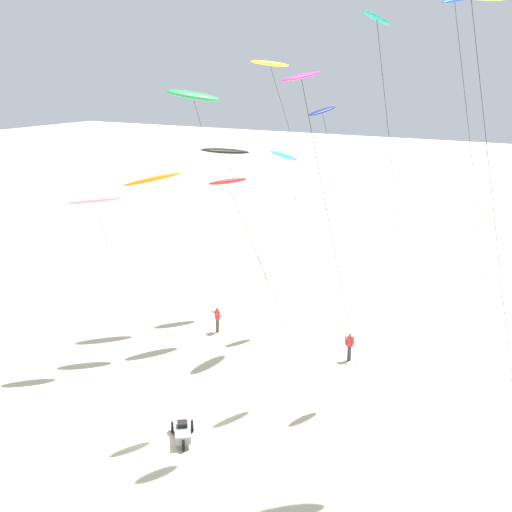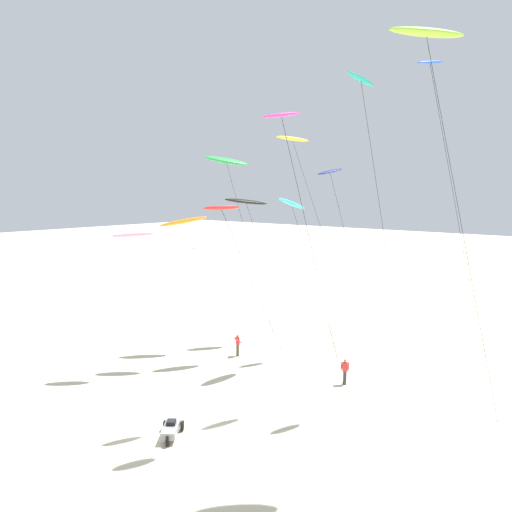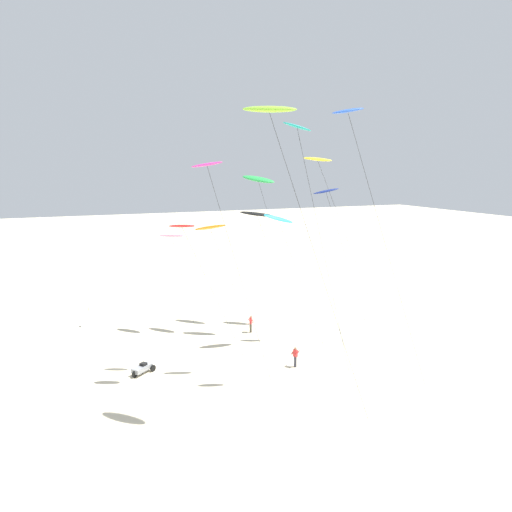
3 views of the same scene
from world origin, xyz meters
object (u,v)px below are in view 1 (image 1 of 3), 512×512
Objects in this scene: kite_yellow at (271,66)px; kite_flyer_middle at (350,346)px; kite_pink at (95,202)px; kite_red at (229,185)px; kite_cyan at (284,157)px; kite_black at (226,152)px; kite_flyer_nearest at (217,319)px; kite_teal at (378,29)px; kite_navy at (323,115)px; kite_magenta at (303,84)px; kite_blue at (456,11)px; beach_buggy at (183,431)px; kite_green at (193,96)px; kite_orange at (153,180)px.

kite_yellow is 10.04× the size of kite_flyer_middle.
kite_flyer_middle is at bearing 29.89° from kite_pink.
kite_pink is (-9.25, 1.12, -1.88)m from kite_red.
kite_cyan reaches higher than kite_red.
kite_black is 10.55m from kite_flyer_nearest.
kite_red is 10.90m from kite_teal.
kite_teal is 16.98m from kite_pink.
kite_teal is 19.71m from kite_flyer_nearest.
kite_cyan is 7.17× the size of kite_flyer_nearest.
kite_magenta is at bearing -69.80° from kite_navy.
kite_flyer_nearest is (-0.49, -0.47, -10.53)m from kite_black.
beach_buggy is at bearing -119.63° from kite_blue.
kite_green is 17.96m from kite_flyer_middle.
kite_magenta reaches higher than kite_flyer_middle.
kite_blue reaches higher than kite_pink.
kite_flyer_middle is at bearing -8.03° from kite_green.
kite_teal is at bearing 63.39° from kite_red.
kite_red is at bearing -116.61° from kite_teal.
kite_orange is 12.23m from kite_yellow.
kite_red is 8.90m from kite_cyan.
kite_green reaches higher than kite_cyan.
kite_navy is at bearing 50.05° from kite_flyer_nearest.
beach_buggy is (5.43, -11.14, -0.46)m from kite_flyer_nearest.
kite_teal is (11.82, 3.08, 7.92)m from kite_orange.
beach_buggy is (8.21, -13.10, -14.07)m from kite_green.
kite_orange is 11.34m from kite_navy.
kite_green is 9.07× the size of kite_flyer_middle.
kite_navy is 1.45× the size of kite_pink.
kite_cyan is (-1.80, 8.72, 0.15)m from kite_red.
kite_yellow is at bearing 123.48° from kite_magenta.
kite_magenta is 11.77m from kite_black.
kite_teal is at bearing -28.30° from kite_flyer_middle.
beach_buggy is at bearing -83.99° from kite_cyan.
kite_green reaches higher than beach_buggy.
kite_flyer_nearest is 8.84m from kite_flyer_middle.
kite_blue is (6.94, 9.77, 7.68)m from kite_red.
kite_cyan is (-4.76, 7.56, -4.25)m from kite_magenta.
kite_orange is 3.70m from kite_pink.
kite_orange is at bearing -161.81° from kite_flyer_middle.
kite_navy is 8.94m from kite_teal.
kite_navy is at bearing 133.41° from kite_teal.
kite_blue is at bearing 8.75° from kite_flyer_nearest.
kite_orange is at bearing -160.64° from kite_blue.
kite_yellow is 19.10m from kite_flyer_middle.
kite_black is (-12.41, -1.52, -7.44)m from kite_blue.
kite_blue is at bearing 65.18° from kite_magenta.
kite_pink is 5.77× the size of kite_flyer_nearest.
kite_flyer_middle is at bearing -157.60° from kite_blue.
kite_cyan is (-8.74, -1.05, -7.53)m from kite_blue.
kite_navy reaches higher than kite_orange.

